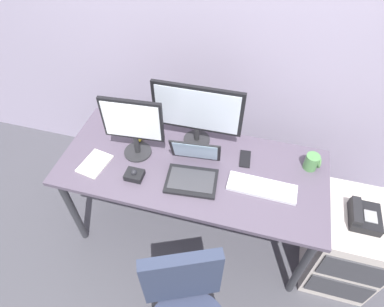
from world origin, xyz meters
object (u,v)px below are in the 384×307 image
(coffee_mug, at_px, (312,162))
(trackball_mouse, at_px, (134,175))
(desk_phone, at_px, (364,216))
(monitor_side, at_px, (133,125))
(cell_phone, at_px, (245,159))
(laptop, at_px, (193,170))
(paper_notepad, at_px, (95,164))
(monitor_main, at_px, (197,112))
(keyboard, at_px, (262,187))
(banana, at_px, (141,132))
(file_cabinet, at_px, (343,243))

(coffee_mug, bearing_deg, trackball_mouse, -160.90)
(desk_phone, bearing_deg, monitor_side, 176.75)
(monitor_side, relative_size, cell_phone, 3.06)
(laptop, relative_size, paper_notepad, 1.63)
(monitor_main, relative_size, keyboard, 1.40)
(coffee_mug, distance_m, banana, 1.14)
(monitor_main, xyz_separation_m, trackball_mouse, (-0.29, -0.41, -0.23))
(keyboard, xyz_separation_m, coffee_mug, (0.27, 0.25, 0.04))
(paper_notepad, xyz_separation_m, cell_phone, (0.92, 0.29, -0.00))
(laptop, distance_m, cell_phone, 0.37)
(cell_phone, distance_m, banana, 0.74)
(laptop, relative_size, trackball_mouse, 3.08)
(monitor_side, xyz_separation_m, coffee_mug, (1.10, 0.16, -0.20))
(keyboard, bearing_deg, file_cabinet, 1.57)
(trackball_mouse, distance_m, cell_phone, 0.71)
(monitor_main, distance_m, monitor_side, 0.41)
(monitor_side, bearing_deg, laptop, -12.53)
(banana, bearing_deg, trackball_mouse, -75.13)
(desk_phone, distance_m, paper_notepad, 1.66)
(banana, bearing_deg, desk_phone, -9.71)
(file_cabinet, relative_size, monitor_side, 1.51)
(laptop, height_order, coffee_mug, laptop)
(file_cabinet, height_order, coffee_mug, coffee_mug)
(file_cabinet, relative_size, coffee_mug, 6.14)
(desk_phone, bearing_deg, banana, 170.29)
(desk_phone, relative_size, keyboard, 0.48)
(file_cabinet, distance_m, laptop, 1.14)
(desk_phone, distance_m, keyboard, 0.60)
(banana, bearing_deg, coffee_mug, -0.27)
(file_cabinet, bearing_deg, monitor_side, 177.43)
(coffee_mug, bearing_deg, paper_notepad, -166.05)
(paper_notepad, bearing_deg, desk_phone, 2.93)
(monitor_side, xyz_separation_m, keyboard, (0.82, -0.08, -0.24))
(monitor_main, bearing_deg, monitor_side, -148.57)
(file_cabinet, xyz_separation_m, monitor_main, (-1.09, 0.28, 0.67))
(desk_phone, distance_m, cell_phone, 0.76)
(trackball_mouse, distance_m, paper_notepad, 0.29)
(desk_phone, relative_size, laptop, 0.59)
(monitor_main, height_order, monitor_side, monitor_main)
(monitor_main, xyz_separation_m, monitor_side, (-0.35, -0.21, -0.01))
(paper_notepad, bearing_deg, keyboard, 4.57)
(coffee_mug, bearing_deg, cell_phone, -174.46)
(file_cabinet, relative_size, trackball_mouse, 5.96)
(file_cabinet, bearing_deg, monitor_main, 165.76)
(desk_phone, relative_size, trackball_mouse, 1.82)
(file_cabinet, distance_m, monitor_side, 1.58)
(laptop, bearing_deg, coffee_mug, 19.91)
(keyboard, bearing_deg, monitor_side, 174.38)
(paper_notepad, bearing_deg, monitor_side, 35.79)
(laptop, height_order, banana, laptop)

